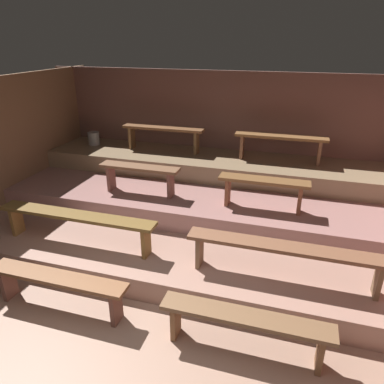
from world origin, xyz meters
TOP-DOWN VIEW (x-y plane):
  - ground at (0.00, 2.22)m, footprint 6.86×5.23m
  - wall_back at (0.00, 4.46)m, footprint 6.86×0.06m
  - platform_lower at (0.00, 2.75)m, footprint 6.06×3.37m
  - platform_middle at (0.00, 3.31)m, footprint 6.06×2.25m
  - platform_upper at (0.00, 3.88)m, footprint 6.06×1.11m
  - bench_floor_left at (-1.02, 0.71)m, footprint 1.61×0.24m
  - bench_floor_right at (1.02, 0.71)m, footprint 1.61×0.24m
  - bench_lower_left at (-1.29, 1.55)m, footprint 2.15×0.24m
  - bench_lower_right at (1.29, 1.55)m, footprint 2.15×0.24m
  - bench_middle_left at (-0.92, 2.70)m, footprint 1.22×0.24m
  - bench_middle_right at (0.92, 2.70)m, footprint 1.22×0.24m
  - bench_upper_left at (-1.03, 3.98)m, footprint 1.48×0.24m
  - bench_upper_right at (1.03, 3.98)m, footprint 1.48×0.24m
  - pail_upper at (-2.46, 3.98)m, footprint 0.21×0.21m

SIDE VIEW (x-z plane):
  - ground at x=0.00m, z-range -0.08..0.00m
  - platform_lower at x=0.00m, z-range 0.00..0.29m
  - bench_floor_left at x=-1.02m, z-range 0.13..0.57m
  - bench_floor_right at x=1.02m, z-range 0.13..0.57m
  - platform_middle at x=0.00m, z-range 0.29..0.59m
  - bench_lower_left at x=-1.29m, z-range 0.44..0.87m
  - bench_lower_right at x=1.29m, z-range 0.44..0.87m
  - platform_upper at x=0.00m, z-range 0.59..0.88m
  - bench_middle_left at x=-0.92m, z-range 0.70..1.14m
  - bench_middle_right at x=0.92m, z-range 0.70..1.14m
  - pail_upper at x=-2.46m, z-range 0.88..1.12m
  - wall_back at x=0.00m, z-range 0.00..2.26m
  - bench_upper_left at x=-1.03m, z-range 1.01..1.45m
  - bench_upper_right at x=1.03m, z-range 1.01..1.45m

